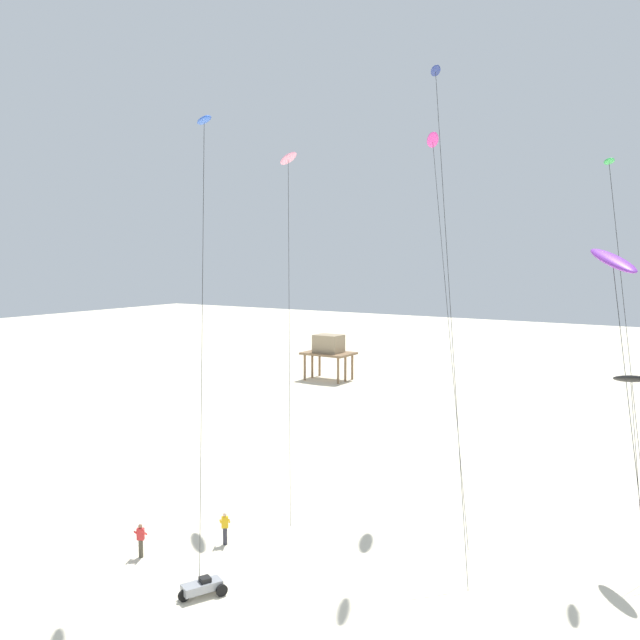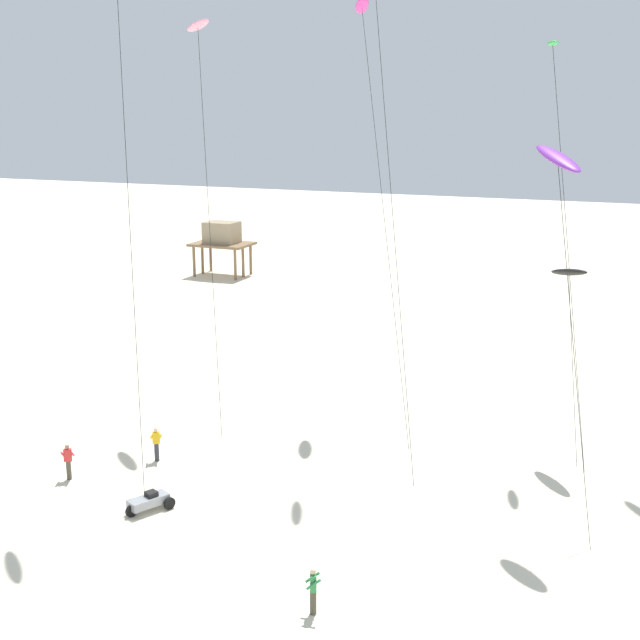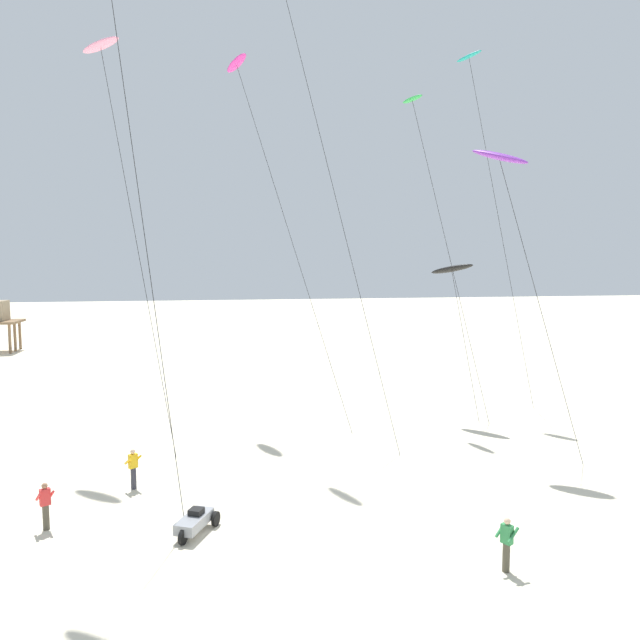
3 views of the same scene
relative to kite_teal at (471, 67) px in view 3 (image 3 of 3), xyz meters
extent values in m
plane|color=beige|center=(-15.42, -18.71, -22.26)|extent=(260.00, 260.00, 0.00)
ellipsoid|color=teal|center=(-0.09, 0.13, 0.71)|extent=(1.55, 1.76, 0.62)
cylinder|color=#262626|center=(1.42, -2.02, -10.82)|extent=(3.06, 4.35, 22.89)
ellipsoid|color=green|center=(-4.94, -2.51, -3.00)|extent=(0.98, 2.01, 0.24)
cylinder|color=#262626|center=(-3.29, -4.86, -12.67)|extent=(3.33, 4.73, 19.18)
ellipsoid|color=black|center=(-3.20, -5.03, -13.38)|extent=(2.31, 2.53, 0.93)
cylinder|color=#262626|center=(-2.61, -5.86, -17.88)|extent=(1.20, 1.70, 8.77)
ellipsoid|color=pink|center=(-22.71, -4.86, -1.81)|extent=(2.36, 1.99, 0.77)
cylinder|color=#262626|center=(-20.90, -7.43, -12.09)|extent=(3.65, 5.19, 20.35)
cylinder|color=#262626|center=(-10.86, -8.28, -10.17)|extent=(4.76, 6.76, 24.19)
cylinder|color=#262626|center=(-19.63, -16.19, -11.83)|extent=(2.66, 3.77, 20.87)
ellipsoid|color=#D8339E|center=(-15.49, 0.22, -0.63)|extent=(1.59, 2.33, 0.89)
cylinder|color=#262626|center=(-12.69, -3.76, -11.51)|extent=(5.62, 7.99, 21.52)
ellipsoid|color=purple|center=(-3.31, -10.76, -7.85)|extent=(2.59, 2.76, 1.23)
cylinder|color=#262626|center=(-1.99, -12.63, -15.12)|extent=(2.67, 3.79, 14.28)
cylinder|color=#4C4738|center=(-8.77, -22.47, -21.82)|extent=(0.22, 0.22, 0.88)
cube|color=#338C4C|center=(-8.77, -22.47, -21.09)|extent=(0.33, 0.39, 0.58)
sphere|color=beige|center=(-8.77, -22.47, -20.69)|extent=(0.20, 0.20, 0.20)
cylinder|color=#338C4C|center=(-8.67, -22.66, -21.04)|extent=(0.49, 0.31, 0.39)
cylinder|color=#338C4C|center=(-8.87, -22.27, -21.04)|extent=(0.49, 0.31, 0.39)
cylinder|color=#33333D|center=(-20.58, -13.66, -21.82)|extent=(0.22, 0.22, 0.88)
cube|color=gold|center=(-20.58, -13.66, -21.09)|extent=(0.39, 0.37, 0.58)
sphere|color=beige|center=(-20.58, -13.66, -20.69)|extent=(0.20, 0.20, 0.20)
cylinder|color=gold|center=(-20.75, -13.80, -21.04)|extent=(0.38, 0.45, 0.39)
cylinder|color=gold|center=(-20.40, -13.53, -21.04)|extent=(0.38, 0.45, 0.39)
cylinder|color=#4C4738|center=(-23.09, -16.96, -21.82)|extent=(0.22, 0.22, 0.88)
cube|color=red|center=(-23.09, -16.96, -21.09)|extent=(0.39, 0.34, 0.58)
sphere|color=#9E7051|center=(-23.09, -16.96, -20.69)|extent=(0.20, 0.20, 0.20)
cylinder|color=red|center=(-23.29, -17.06, -21.04)|extent=(0.32, 0.48, 0.39)
cylinder|color=red|center=(-22.90, -16.85, -21.04)|extent=(0.32, 0.48, 0.39)
cylinder|color=#846647|center=(-37.59, 26.28, -20.75)|extent=(0.28, 0.28, 3.02)
cylinder|color=#846647|center=(-37.59, 29.55, -20.75)|extent=(0.28, 0.28, 3.02)
cylinder|color=#846647|center=(-37.59, 27.91, -20.75)|extent=(0.28, 0.28, 3.02)
cube|color=gray|center=(-18.02, -18.22, -21.82)|extent=(1.37, 1.84, 0.36)
cube|color=black|center=(-17.96, -18.08, -21.54)|extent=(0.59, 0.59, 0.20)
cylinder|color=black|center=(-18.37, -18.94, -22.00)|extent=(0.33, 0.52, 0.52)
cylinder|color=black|center=(-17.30, -17.76, -22.00)|extent=(0.33, 0.52, 0.52)
cylinder|color=black|center=(-18.12, -17.37, -22.00)|extent=(0.33, 0.52, 0.52)
camera|label=1|loc=(1.01, -38.91, -7.66)|focal=37.80mm
camera|label=2|loc=(1.11, -45.71, -5.84)|focal=48.13mm
camera|label=3|loc=(-17.35, -37.93, -13.05)|focal=32.92mm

